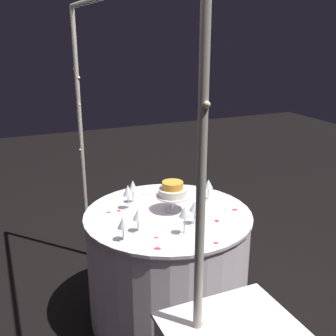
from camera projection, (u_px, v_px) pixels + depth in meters
ground_plane at (168, 313)px, 2.95m from camera, size 12.00×12.00×0.00m
decorative_arch at (116, 125)px, 2.38m from camera, size 2.15×0.05×2.13m
main_table at (168, 266)px, 2.82m from camera, size 1.11×1.11×0.79m
tiered_cake at (173, 192)px, 2.70m from camera, size 0.22×0.22×0.20m
wine_glass_0 at (133, 186)px, 2.83m from camera, size 0.06×0.06×0.17m
wine_glass_1 at (194, 207)px, 2.51m from camera, size 0.06×0.06×0.16m
wine_glass_2 at (138, 215)px, 2.42m from camera, size 0.06×0.06×0.15m
wine_glass_3 at (128, 191)px, 2.73m from camera, size 0.07×0.07×0.17m
wine_glass_4 at (185, 213)px, 2.38m from camera, size 0.07×0.07×0.17m
wine_glass_5 at (208, 185)px, 2.89m from camera, size 0.06×0.06×0.15m
wine_glass_6 at (123, 224)px, 2.32m from camera, size 0.06×0.06×0.14m
cake_knife at (160, 193)px, 3.02m from camera, size 0.09×0.29×0.01m
rose_petal_0 at (157, 248)px, 2.26m from camera, size 0.04×0.05×0.00m
rose_petal_1 at (235, 210)px, 2.75m from camera, size 0.03×0.04×0.00m
rose_petal_2 at (216, 243)px, 2.32m from camera, size 0.03×0.04×0.00m
rose_petal_3 at (161, 197)px, 2.96m from camera, size 0.03×0.03×0.00m
rose_petal_4 at (156, 238)px, 2.38m from camera, size 0.03×0.03×0.00m
rose_petal_5 at (217, 221)px, 2.59m from camera, size 0.04×0.03×0.00m
rose_petal_6 at (119, 211)px, 2.73m from camera, size 0.04×0.03×0.00m
rose_petal_7 at (108, 212)px, 2.71m from camera, size 0.03×0.04×0.00m
rose_petal_8 at (197, 217)px, 2.64m from camera, size 0.04×0.04×0.00m
rose_petal_9 at (180, 187)px, 3.15m from camera, size 0.04×0.05×0.00m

